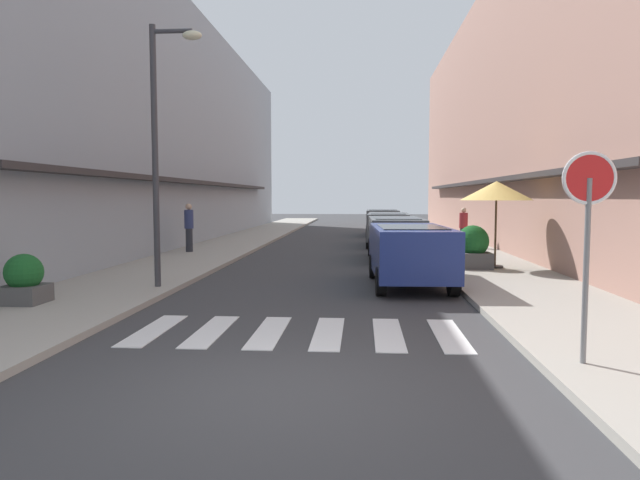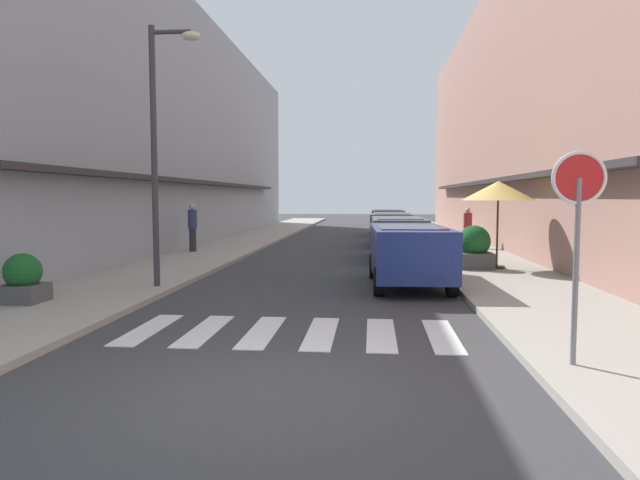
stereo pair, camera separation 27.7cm
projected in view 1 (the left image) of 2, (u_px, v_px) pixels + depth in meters
name	position (u px, v px, depth m)	size (l,w,h in m)	color
ground_plane	(338.00, 249.00, 23.85)	(97.17, 97.17, 0.00)	#38383A
sidewalk_left	(226.00, 246.00, 24.19)	(3.11, 61.84, 0.12)	#9E998E
sidewalk_right	(452.00, 248.00, 23.50)	(3.11, 61.84, 0.12)	#9E998E
building_row_left	(142.00, 127.00, 25.29)	(5.50, 41.75, 10.56)	#939EA8
building_row_right	(547.00, 113.00, 23.97)	(5.50, 41.75, 11.47)	#A87A6B
crosswalk	(299.00, 332.00, 9.04)	(5.20, 2.20, 0.01)	silver
parked_car_near	(410.00, 249.00, 13.67)	(1.93, 4.22, 1.47)	navy
parked_car_mid	(396.00, 234.00, 19.37)	(1.85, 4.09, 1.47)	#4C5156
parked_car_far	(388.00, 225.00, 24.96)	(1.97, 4.51, 1.47)	#4C5156
parked_car_distant	(382.00, 219.00, 31.79)	(1.87, 4.39, 1.47)	#4C5156
round_street_sign	(589.00, 202.00, 6.84)	(0.65, 0.07, 2.60)	slate
street_lamp	(162.00, 130.00, 12.71)	(1.19, 0.28, 5.87)	#38383D
cafe_umbrella	(496.00, 191.00, 16.28)	(2.06, 2.06, 2.51)	#262626
planter_corner	(24.00, 280.00, 10.89)	(0.76, 0.76, 0.96)	#4C4C4C
planter_midblock	(473.00, 248.00, 16.35)	(1.02, 1.02, 1.24)	#4C4C4C
pedestrian_walking_near	(189.00, 226.00, 21.17)	(0.34, 0.34, 1.81)	#282B33
pedestrian_walking_far	(463.00, 227.00, 23.06)	(0.34, 0.34, 1.62)	#282B33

